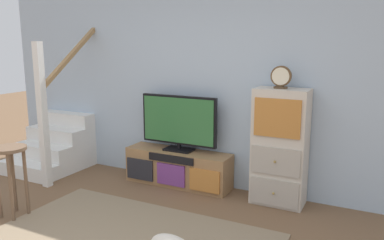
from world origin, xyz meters
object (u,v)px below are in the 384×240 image
object	(u,v)px
desk_clock	(281,77)
bar_stool_near	(11,166)
side_cabinet	(280,147)
television	(179,122)
media_console	(178,168)

from	to	relation	value
desk_clock	bar_stool_near	bearing A→B (deg)	-146.04
side_cabinet	bar_stool_near	xyz separation A→B (m)	(-2.36, -1.59, -0.10)
side_cabinet	desk_clock	xyz separation A→B (m)	(-0.02, -0.01, 0.77)
television	desk_clock	xyz separation A→B (m)	(1.26, -0.03, 0.61)
television	desk_clock	world-z (taller)	desk_clock
television	side_cabinet	size ratio (longest dim) A/B	0.78
bar_stool_near	side_cabinet	bearing A→B (deg)	34.01
desk_clock	bar_stool_near	size ratio (longest dim) A/B	0.32
television	bar_stool_near	xyz separation A→B (m)	(-1.08, -1.61, -0.26)
television	bar_stool_near	size ratio (longest dim) A/B	1.36
side_cabinet	bar_stool_near	size ratio (longest dim) A/B	1.74
media_console	bar_stool_near	size ratio (longest dim) A/B	1.83
television	bar_stool_near	world-z (taller)	television
media_console	bar_stool_near	world-z (taller)	bar_stool_near
media_console	desk_clock	xyz separation A→B (m)	(1.26, -0.00, 1.20)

